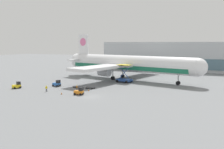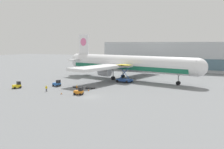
{
  "view_description": "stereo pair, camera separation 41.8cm",
  "coord_description": "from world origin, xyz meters",
  "px_view_note": "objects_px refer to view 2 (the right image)",
  "views": [
    {
      "loc": [
        28.73,
        -54.48,
        13.32
      ],
      "look_at": [
        -0.61,
        14.24,
        4.0
      ],
      "focal_mm": 40.0,
      "sensor_mm": 36.0,
      "label": 1
    },
    {
      "loc": [
        29.11,
        -54.31,
        13.32
      ],
      "look_at": [
        -0.61,
        14.24,
        4.0
      ],
      "focal_mm": 40.0,
      "sensor_mm": 36.0,
      "label": 2
    }
  ],
  "objects_px": {
    "baggage_tug_mid": "(79,91)",
    "scissor_lift_loader": "(124,76)",
    "baggage_tug_foreground": "(57,84)",
    "traffic_cone_near": "(89,90)",
    "ground_crew_far": "(46,88)",
    "baggage_dolly_second": "(90,87)",
    "airplane_main": "(126,64)",
    "baggage_dolly_lead": "(78,87)",
    "baggage_tug_far": "(17,85)",
    "ground_crew_near": "(77,87)",
    "traffic_cone_far": "(61,93)"
  },
  "relations": [
    {
      "from": "baggage_tug_mid",
      "to": "traffic_cone_far",
      "type": "bearing_deg",
      "value": -170.44
    },
    {
      "from": "scissor_lift_loader",
      "to": "ground_crew_near",
      "type": "height_order",
      "value": "scissor_lift_loader"
    },
    {
      "from": "traffic_cone_near",
      "to": "ground_crew_near",
      "type": "bearing_deg",
      "value": -161.43
    },
    {
      "from": "baggage_dolly_lead",
      "to": "ground_crew_near",
      "type": "relative_size",
      "value": 2.19
    },
    {
      "from": "baggage_tug_mid",
      "to": "baggage_tug_foreground",
      "type": "bearing_deg",
      "value": 141.14
    },
    {
      "from": "traffic_cone_near",
      "to": "ground_crew_far",
      "type": "bearing_deg",
      "value": -151.93
    },
    {
      "from": "baggage_dolly_lead",
      "to": "traffic_cone_near",
      "type": "xyz_separation_m",
      "value": [
        5.37,
        -2.98,
        -0.11
      ]
    },
    {
      "from": "airplane_main",
      "to": "baggage_dolly_lead",
      "type": "height_order",
      "value": "airplane_main"
    },
    {
      "from": "baggage_tug_mid",
      "to": "baggage_tug_far",
      "type": "distance_m",
      "value": 21.94
    },
    {
      "from": "baggage_dolly_second",
      "to": "ground_crew_far",
      "type": "xyz_separation_m",
      "value": [
        -8.98,
        -8.91,
        0.63
      ]
    },
    {
      "from": "scissor_lift_loader",
      "to": "baggage_dolly_lead",
      "type": "bearing_deg",
      "value": -106.17
    },
    {
      "from": "baggage_tug_foreground",
      "to": "ground_crew_far",
      "type": "xyz_separation_m",
      "value": [
        2.38,
        -8.3,
        0.15
      ]
    },
    {
      "from": "baggage_tug_far",
      "to": "ground_crew_far",
      "type": "xyz_separation_m",
      "value": [
        11.26,
        -0.68,
        0.15
      ]
    },
    {
      "from": "airplane_main",
      "to": "ground_crew_far",
      "type": "bearing_deg",
      "value": -97.68
    },
    {
      "from": "ground_crew_far",
      "to": "baggage_dolly_second",
      "type": "bearing_deg",
      "value": -9.62
    },
    {
      "from": "scissor_lift_loader",
      "to": "traffic_cone_far",
      "type": "distance_m",
      "value": 27.11
    },
    {
      "from": "baggage_tug_mid",
      "to": "baggage_tug_far",
      "type": "relative_size",
      "value": 0.92
    },
    {
      "from": "baggage_tug_far",
      "to": "traffic_cone_far",
      "type": "relative_size",
      "value": 5.05
    },
    {
      "from": "airplane_main",
      "to": "baggage_dolly_second",
      "type": "xyz_separation_m",
      "value": [
        -3.09,
        -21.8,
        -5.45
      ]
    },
    {
      "from": "airplane_main",
      "to": "traffic_cone_near",
      "type": "relative_size",
      "value": 100.16
    },
    {
      "from": "ground_crew_near",
      "to": "traffic_cone_far",
      "type": "distance_m",
      "value": 6.07
    },
    {
      "from": "scissor_lift_loader",
      "to": "baggage_dolly_lead",
      "type": "xyz_separation_m",
      "value": [
        -9.12,
        -15.83,
        -1.89
      ]
    },
    {
      "from": "baggage_tug_mid",
      "to": "ground_crew_near",
      "type": "relative_size",
      "value": 1.53
    },
    {
      "from": "ground_crew_near",
      "to": "ground_crew_far",
      "type": "relative_size",
      "value": 0.97
    },
    {
      "from": "traffic_cone_near",
      "to": "scissor_lift_loader",
      "type": "bearing_deg",
      "value": 78.72
    },
    {
      "from": "airplane_main",
      "to": "scissor_lift_loader",
      "type": "bearing_deg",
      "value": -58.71
    },
    {
      "from": "baggage_tug_foreground",
      "to": "traffic_cone_near",
      "type": "bearing_deg",
      "value": -11.8
    },
    {
      "from": "baggage_dolly_second",
      "to": "traffic_cone_near",
      "type": "relative_size",
      "value": 6.5
    },
    {
      "from": "ground_crew_near",
      "to": "traffic_cone_near",
      "type": "relative_size",
      "value": 2.96
    },
    {
      "from": "baggage_tug_mid",
      "to": "ground_crew_far",
      "type": "relative_size",
      "value": 1.48
    },
    {
      "from": "baggage_tug_foreground",
      "to": "baggage_tug_mid",
      "type": "bearing_deg",
      "value": -32.44
    },
    {
      "from": "airplane_main",
      "to": "baggage_tug_far",
      "type": "height_order",
      "value": "airplane_main"
    },
    {
      "from": "airplane_main",
      "to": "baggage_tug_foreground",
      "type": "relative_size",
      "value": 23.08
    },
    {
      "from": "baggage_dolly_second",
      "to": "traffic_cone_near",
      "type": "xyz_separation_m",
      "value": [
        1.35,
        -3.4,
        -0.11
      ]
    },
    {
      "from": "baggage_tug_foreground",
      "to": "baggage_dolly_second",
      "type": "height_order",
      "value": "baggage_tug_foreground"
    },
    {
      "from": "airplane_main",
      "to": "baggage_tug_far",
      "type": "bearing_deg",
      "value": -114.06
    },
    {
      "from": "ground_crew_near",
      "to": "traffic_cone_near",
      "type": "height_order",
      "value": "ground_crew_near"
    },
    {
      "from": "baggage_tug_foreground",
      "to": "traffic_cone_near",
      "type": "xyz_separation_m",
      "value": [
        12.71,
        -2.79,
        -0.6
      ]
    },
    {
      "from": "baggage_tug_mid",
      "to": "baggage_tug_far",
      "type": "bearing_deg",
      "value": 171.93
    },
    {
      "from": "baggage_dolly_lead",
      "to": "ground_crew_far",
      "type": "distance_m",
      "value": 9.85
    },
    {
      "from": "scissor_lift_loader",
      "to": "baggage_tug_far",
      "type": "xyz_separation_m",
      "value": [
        -25.34,
        -23.65,
        -1.4
      ]
    },
    {
      "from": "airplane_main",
      "to": "baggage_tug_foreground",
      "type": "bearing_deg",
      "value": -109.04
    },
    {
      "from": "baggage_tug_foreground",
      "to": "ground_crew_near",
      "type": "height_order",
      "value": "baggage_tug_foreground"
    },
    {
      "from": "scissor_lift_loader",
      "to": "traffic_cone_near",
      "type": "distance_m",
      "value": 19.29
    },
    {
      "from": "baggage_dolly_lead",
      "to": "ground_crew_near",
      "type": "bearing_deg",
      "value": -61.95
    },
    {
      "from": "baggage_dolly_lead",
      "to": "baggage_dolly_second",
      "type": "bearing_deg",
      "value": 5.46
    },
    {
      "from": "baggage_dolly_second",
      "to": "scissor_lift_loader",
      "type": "bearing_deg",
      "value": 71.2
    },
    {
      "from": "baggage_tug_mid",
      "to": "baggage_dolly_lead",
      "type": "xyz_separation_m",
      "value": [
        -5.7,
        8.67,
        -0.49
      ]
    },
    {
      "from": "baggage_tug_mid",
      "to": "scissor_lift_loader",
      "type": "bearing_deg",
      "value": 76.2
    },
    {
      "from": "baggage_tug_foreground",
      "to": "baggage_tug_far",
      "type": "height_order",
      "value": "same"
    }
  ]
}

